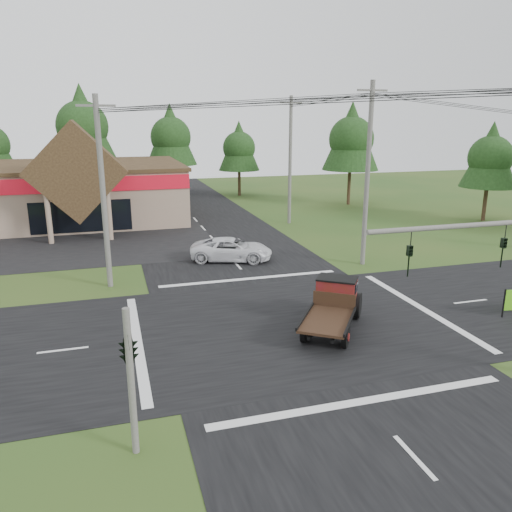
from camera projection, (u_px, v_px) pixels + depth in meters
name	position (u px, v px, depth m)	size (l,w,h in m)	color
ground	(291.00, 323.00, 23.29)	(120.00, 120.00, 0.00)	#26491A
road_ns	(291.00, 323.00, 23.29)	(12.00, 120.00, 0.02)	black
road_ew	(291.00, 323.00, 23.29)	(120.00, 12.00, 0.02)	black
parking_apron	(25.00, 248.00, 37.02)	(28.00, 14.00, 0.02)	black
cvs_building	(18.00, 192.00, 45.59)	(30.40, 18.20, 9.19)	gray
traffic_signal_corner	(128.00, 336.00, 13.53)	(0.53, 2.48, 4.40)	#595651
utility_pole_nw	(103.00, 192.00, 27.07)	(2.00, 0.30, 10.50)	#595651
utility_pole_ne	(368.00, 174.00, 31.32)	(2.00, 0.30, 11.50)	#595651
utility_pole_n	(290.00, 160.00, 44.30)	(2.00, 0.30, 11.20)	#595651
tree_row_c	(82.00, 124.00, 56.15)	(7.28, 7.28, 13.13)	#332316
tree_row_d	(171.00, 135.00, 60.17)	(6.16, 6.16, 11.11)	#332316
tree_row_e	(239.00, 146.00, 60.87)	(5.04, 5.04, 9.09)	#332316
tree_side_ne	(351.00, 137.00, 54.01)	(6.16, 6.16, 11.11)	#332316
tree_side_e_near	(491.00, 155.00, 45.46)	(5.04, 5.04, 9.09)	#332316
antique_flatbed_truck	(332.00, 307.00, 22.23)	(2.02, 5.30, 2.22)	#571C0C
white_pickup	(232.00, 249.00, 33.57)	(2.51, 5.44, 1.51)	silver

